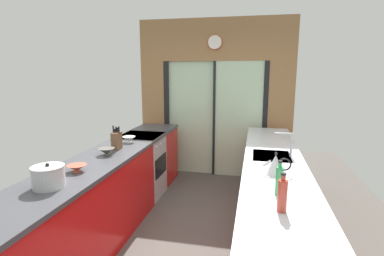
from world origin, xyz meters
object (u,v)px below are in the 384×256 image
(mixing_bowl_near, at_px, (77,168))
(mixing_bowl_far, at_px, (129,139))
(oven_range, at_px, (142,166))
(soap_bottle_near, at_px, (282,195))
(mixing_bowl_mid, at_px, (107,151))
(kettle, at_px, (276,165))
(soap_bottle_far, at_px, (279,180))
(stock_pot, at_px, (48,177))
(knife_block, at_px, (117,140))

(mixing_bowl_near, distance_m, mixing_bowl_far, 1.16)
(oven_range, height_order, mixing_bowl_near, mixing_bowl_near)
(soap_bottle_near, bearing_deg, mixing_bowl_mid, 150.98)
(kettle, bearing_deg, soap_bottle_far, -90.29)
(stock_pot, distance_m, soap_bottle_far, 1.79)
(soap_bottle_near, bearing_deg, stock_pot, 178.60)
(mixing_bowl_mid, bearing_deg, soap_bottle_far, -21.88)
(knife_block, xyz_separation_m, soap_bottle_near, (1.78, -1.24, 0.01))
(stock_pot, xyz_separation_m, kettle, (1.78, 0.68, 0.01))
(mixing_bowl_mid, distance_m, stock_pot, 0.94)
(soap_bottle_far, bearing_deg, knife_block, 151.48)
(mixing_bowl_near, bearing_deg, knife_block, 90.00)
(mixing_bowl_near, relative_size, mixing_bowl_far, 1.06)
(soap_bottle_far, bearing_deg, soap_bottle_near, -90.00)
(mixing_bowl_far, xyz_separation_m, knife_block, (0.00, -0.35, 0.06))
(mixing_bowl_far, distance_m, kettle, 1.98)
(stock_pot, relative_size, soap_bottle_near, 0.95)
(mixing_bowl_near, distance_m, knife_block, 0.82)
(oven_range, xyz_separation_m, mixing_bowl_near, (0.02, -1.62, 0.50))
(stock_pot, relative_size, soap_bottle_far, 0.95)
(oven_range, bearing_deg, mixing_bowl_near, -89.35)
(mixing_bowl_near, distance_m, soap_bottle_far, 1.79)
(soap_bottle_near, bearing_deg, knife_block, 145.14)
(mixing_bowl_near, distance_m, soap_bottle_near, 1.83)
(mixing_bowl_far, bearing_deg, mixing_bowl_mid, -90.00)
(stock_pot, bearing_deg, oven_range, 90.53)
(oven_range, height_order, mixing_bowl_mid, mixing_bowl_mid)
(soap_bottle_near, distance_m, soap_bottle_far, 0.27)
(mixing_bowl_far, height_order, soap_bottle_far, soap_bottle_far)
(knife_block, xyz_separation_m, soap_bottle_far, (1.78, -0.97, 0.01))
(kettle, relative_size, soap_bottle_near, 0.93)
(stock_pot, bearing_deg, knife_block, 90.00)
(stock_pot, xyz_separation_m, soap_bottle_far, (1.78, 0.23, 0.03))
(mixing_bowl_mid, xyz_separation_m, kettle, (1.78, -0.27, 0.05))
(oven_range, bearing_deg, kettle, -36.39)
(knife_block, xyz_separation_m, kettle, (1.78, -0.52, -0.01))
(stock_pot, xyz_separation_m, soap_bottle_near, (1.78, -0.04, 0.03))
(soap_bottle_far, bearing_deg, oven_range, 135.37)
(mixing_bowl_mid, xyz_separation_m, soap_bottle_near, (1.78, -0.99, 0.07))
(mixing_bowl_mid, xyz_separation_m, stock_pot, (-0.00, -0.94, 0.05))
(knife_block, bearing_deg, soap_bottle_far, -28.52)
(stock_pot, bearing_deg, mixing_bowl_mid, 90.00)
(mixing_bowl_mid, distance_m, mixing_bowl_far, 0.60)
(oven_range, distance_m, stock_pot, 2.08)
(knife_block, distance_m, soap_bottle_far, 2.03)
(kettle, bearing_deg, stock_pot, -159.20)
(stock_pot, distance_m, soap_bottle_near, 1.78)
(mixing_bowl_mid, distance_m, soap_bottle_far, 1.92)
(knife_block, bearing_deg, oven_range, 91.31)
(mixing_bowl_far, relative_size, soap_bottle_far, 0.63)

